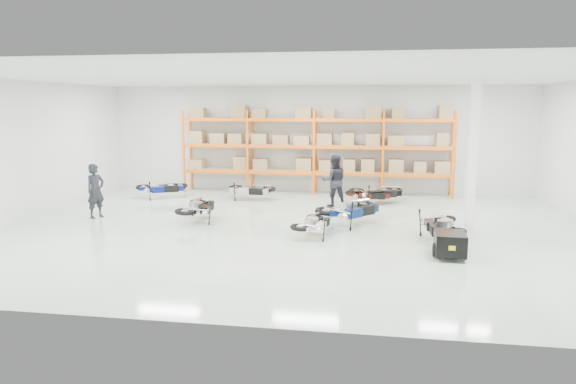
% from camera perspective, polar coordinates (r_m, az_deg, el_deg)
% --- Properties ---
extents(room, '(18.00, 18.00, 18.00)m').
position_cam_1_polar(room, '(15.20, 0.53, 4.14)').
color(room, silver).
rests_on(room, ground).
extents(pallet_rack, '(11.28, 0.98, 3.62)m').
position_cam_1_polar(pallet_rack, '(21.58, 3.03, 5.77)').
color(pallet_rack, '#FF620D').
rests_on(pallet_rack, ground).
extents(structural_column, '(0.25, 0.25, 4.50)m').
position_cam_1_polar(structural_column, '(15.82, 19.82, 3.79)').
color(structural_column, white).
rests_on(structural_column, ground).
extents(moto_blue_centre, '(2.09, 2.17, 1.31)m').
position_cam_1_polar(moto_blue_centre, '(16.07, 7.02, -1.51)').
color(moto_blue_centre, '#081B55').
rests_on(moto_blue_centre, ground).
extents(moto_silver_left, '(1.12, 1.71, 1.02)m').
position_cam_1_polar(moto_silver_left, '(14.58, 2.94, -3.14)').
color(moto_silver_left, silver).
rests_on(moto_silver_left, ground).
extents(moto_black_far_left, '(0.96, 1.84, 1.17)m').
position_cam_1_polar(moto_black_far_left, '(16.75, -9.90, -1.35)').
color(moto_black_far_left, black).
rests_on(moto_black_far_left, ground).
extents(moto_touring_right, '(0.94, 1.84, 1.18)m').
position_cam_1_polar(moto_touring_right, '(14.66, 16.67, -3.17)').
color(moto_touring_right, black).
rests_on(moto_touring_right, ground).
extents(trailer, '(0.80, 1.52, 0.63)m').
position_cam_1_polar(trailer, '(13.17, 17.55, -5.48)').
color(trailer, black).
rests_on(trailer, ground).
extents(moto_back_a, '(1.97, 1.53, 1.14)m').
position_cam_1_polar(moto_back_a, '(21.21, -13.81, 0.77)').
color(moto_back_a, navy).
rests_on(moto_back_a, ground).
extents(moto_back_b, '(1.78, 1.03, 1.09)m').
position_cam_1_polar(moto_back_b, '(20.29, -4.24, 0.56)').
color(moto_back_b, '#A9ADB2').
rests_on(moto_back_b, ground).
extents(moto_back_c, '(2.01, 1.42, 1.18)m').
position_cam_1_polar(moto_back_c, '(19.76, 9.92, 0.32)').
color(moto_back_c, black).
rests_on(moto_back_c, ground).
extents(moto_back_d, '(1.60, 0.86, 1.01)m').
position_cam_1_polar(moto_back_d, '(19.57, 9.05, 0.02)').
color(moto_back_d, '#40110C').
rests_on(moto_back_d, ground).
extents(person_left, '(0.66, 0.78, 1.80)m').
position_cam_1_polar(person_left, '(18.14, -20.59, 0.12)').
color(person_left, black).
rests_on(person_left, ground).
extents(person_back, '(1.06, 0.90, 1.92)m').
position_cam_1_polar(person_back, '(18.96, 5.15, 1.27)').
color(person_back, black).
rests_on(person_back, ground).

